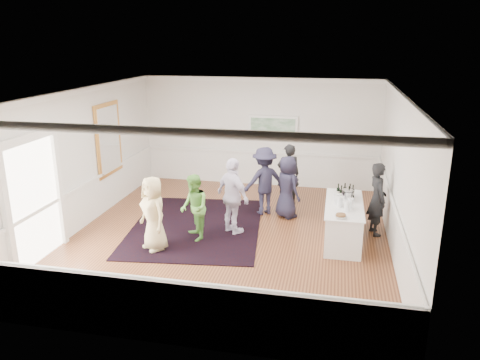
% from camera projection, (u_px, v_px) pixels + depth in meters
% --- Properties ---
extents(floor, '(8.00, 8.00, 0.00)m').
position_uv_depth(floor, '(230.00, 235.00, 10.54)').
color(floor, brown).
rests_on(floor, ground).
extents(ceiling, '(7.00, 8.00, 0.02)m').
position_uv_depth(ceiling, '(229.00, 92.00, 9.61)').
color(ceiling, white).
rests_on(ceiling, wall_back).
extents(wall_left, '(0.02, 8.00, 3.20)m').
position_uv_depth(wall_left, '(81.00, 159.00, 10.76)').
color(wall_left, white).
rests_on(wall_left, floor).
extents(wall_right, '(0.02, 8.00, 3.20)m').
position_uv_depth(wall_right, '(399.00, 176.00, 9.39)').
color(wall_right, white).
rests_on(wall_right, floor).
extents(wall_back, '(7.00, 0.02, 3.20)m').
position_uv_depth(wall_back, '(260.00, 132.00, 13.82)').
color(wall_back, white).
rests_on(wall_back, floor).
extents(wall_front, '(7.00, 0.02, 3.20)m').
position_uv_depth(wall_front, '(163.00, 243.00, 6.33)').
color(wall_front, white).
rests_on(wall_front, floor).
extents(wainscoting, '(7.00, 8.00, 1.00)m').
position_uv_depth(wainscoting, '(230.00, 215.00, 10.39)').
color(wainscoting, white).
rests_on(wainscoting, floor).
extents(mirror, '(0.05, 1.25, 1.85)m').
position_uv_depth(mirror, '(109.00, 139.00, 11.91)').
color(mirror, gold).
rests_on(mirror, wall_left).
extents(doorway, '(0.10, 1.78, 2.56)m').
position_uv_depth(doorway, '(33.00, 192.00, 9.02)').
color(doorway, white).
rests_on(doorway, wall_left).
extents(landscape_painting, '(1.44, 0.06, 0.66)m').
position_uv_depth(landscape_painting, '(273.00, 127.00, 13.64)').
color(landscape_painting, white).
rests_on(landscape_painting, wall_back).
extents(area_rug, '(3.39, 4.20, 0.02)m').
position_uv_depth(area_rug, '(196.00, 226.00, 11.03)').
color(area_rug, black).
rests_on(area_rug, floor).
extents(serving_table, '(0.80, 2.09, 0.85)m').
position_uv_depth(serving_table, '(343.00, 222.00, 10.19)').
color(serving_table, white).
rests_on(serving_table, floor).
extents(bartender, '(0.56, 0.70, 1.66)m').
position_uv_depth(bartender, '(377.00, 199.00, 10.41)').
color(bartender, black).
rests_on(bartender, floor).
extents(guest_tan, '(0.92, 0.88, 1.58)m').
position_uv_depth(guest_tan, '(153.00, 214.00, 9.65)').
color(guest_tan, '#CBB67F').
rests_on(guest_tan, floor).
extents(guest_green, '(0.84, 0.90, 1.47)m').
position_uv_depth(guest_green, '(194.00, 208.00, 10.15)').
color(guest_green, '#62AB44').
rests_on(guest_green, floor).
extents(guest_lilac, '(1.06, 0.99, 1.75)m').
position_uv_depth(guest_lilac, '(233.00, 196.00, 10.44)').
color(guest_lilac, white).
rests_on(guest_lilac, floor).
extents(guest_dark_a, '(1.28, 1.12, 1.71)m').
position_uv_depth(guest_dark_a, '(264.00, 181.00, 11.64)').
color(guest_dark_a, '#1F1D30').
rests_on(guest_dark_a, floor).
extents(guest_dark_b, '(0.69, 0.55, 1.64)m').
position_uv_depth(guest_dark_b, '(288.00, 174.00, 12.32)').
color(guest_dark_b, black).
rests_on(guest_dark_b, floor).
extents(guest_navy, '(0.88, 0.89, 1.55)m').
position_uv_depth(guest_navy, '(287.00, 187.00, 11.43)').
color(guest_navy, '#1F1D30').
rests_on(guest_navy, floor).
extents(wine_bottles, '(0.39, 0.28, 0.31)m').
position_uv_depth(wine_bottles, '(346.00, 190.00, 10.45)').
color(wine_bottles, black).
rests_on(wine_bottles, serving_table).
extents(juice_pitchers, '(0.40, 0.52, 0.24)m').
position_uv_depth(juice_pitchers, '(344.00, 202.00, 9.80)').
color(juice_pitchers, '#67B13F').
rests_on(juice_pitchers, serving_table).
extents(ice_bucket, '(0.26, 0.26, 0.24)m').
position_uv_depth(ice_bucket, '(347.00, 196.00, 10.23)').
color(ice_bucket, silver).
rests_on(ice_bucket, serving_table).
extents(nut_bowl, '(0.24, 0.24, 0.08)m').
position_uv_depth(nut_bowl, '(341.00, 216.00, 9.27)').
color(nut_bowl, white).
rests_on(nut_bowl, serving_table).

